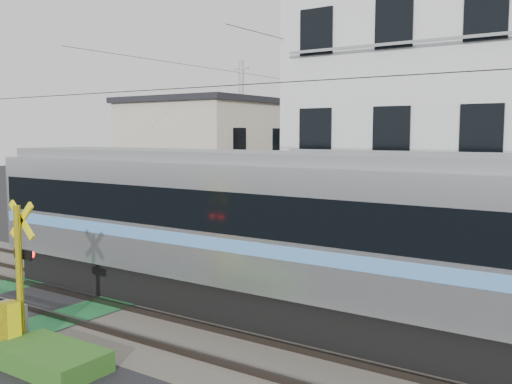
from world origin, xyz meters
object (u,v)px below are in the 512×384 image
Objects in this scene: crossing_signal_far at (110,236)px; pedestrian at (407,182)px; crossing_signal_near at (7,315)px; apartment_block at (472,126)px.

crossing_signal_far reaches higher than pedestrian.
crossing_signal_near is 14.95m from apartment_block.
pedestrian is (1.55, 26.90, 0.18)m from crossing_signal_far.
pedestrian is (-9.54, 21.06, -3.76)m from apartment_block.
apartment_block is (5.91, 13.15, 3.94)m from crossing_signal_near.
crossing_signal_far is 13.14m from apartment_block.
crossing_signal_near and crossing_signal_far have the same top height.
pedestrian is (-3.62, 34.21, 0.18)m from crossing_signal_near.
crossing_signal_near is 2.65× the size of pedestrian.
crossing_signal_far is at bearing 106.65° from pedestrian.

